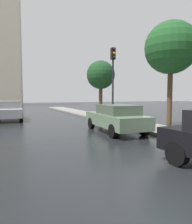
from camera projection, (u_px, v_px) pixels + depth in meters
ground at (150, 195)px, 3.86m from camera, size 120.00×120.00×0.00m
car_silver_near_kerb at (9, 110)px, 15.93m from camera, size 2.08×4.27×1.47m
car_green_mid_road at (116, 118)px, 10.69m from camera, size 2.01×4.51×1.40m
traffic_light at (113, 71)px, 13.72m from camera, size 0.26×0.39×4.86m
street_tree_near at (101, 75)px, 21.47m from camera, size 2.91×2.91×5.49m
street_tree_mid at (171, 48)px, 12.10m from camera, size 3.04×3.04×6.17m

